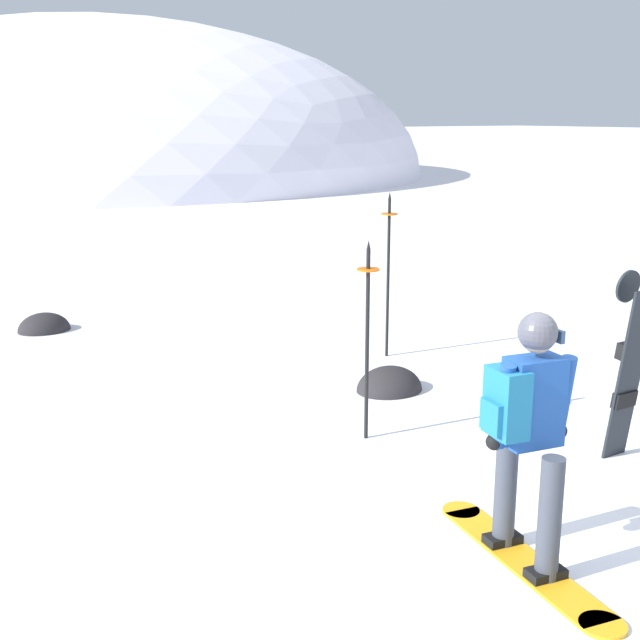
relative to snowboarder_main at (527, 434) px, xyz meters
The scene contains 8 objects.
ground_plane 1.05m from the snowboarder_main, ahead, with size 300.00×300.00×0.00m, color white.
ridge_peak_main 36.48m from the snowboarder_main, 76.13° to the left, with size 30.66×27.60×14.34m.
snowboarder_main is the anchor object (origin of this frame).
spare_snowboard 2.18m from the snowboarder_main, 21.70° to the left, with size 0.28×0.22×1.65m.
piste_marker_near 4.93m from the snowboarder_main, 63.72° to the left, with size 0.20×0.20×2.01m.
piste_marker_far 2.40m from the snowboarder_main, 79.98° to the left, with size 0.20×0.20×1.84m.
rock_dark 8.05m from the snowboarder_main, 97.74° to the left, with size 0.71×0.60×0.50m.
rock_small 3.75m from the snowboarder_main, 66.96° to the left, with size 0.74×0.63×0.52m.
Camera 1 is at (-4.29, -3.59, 2.91)m, focal length 46.94 mm.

